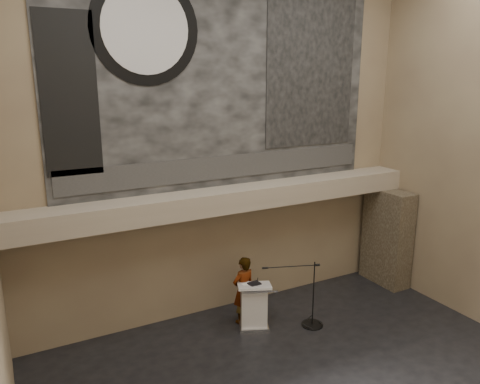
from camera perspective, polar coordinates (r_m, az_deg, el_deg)
wall_back at (r=11.10m, az=-1.94°, el=6.17°), size 10.00×0.02×8.50m
soffit at (r=11.01m, az=-0.97°, el=-0.80°), size 10.00×0.80×0.50m
sprinkler_left at (r=10.45m, az=-8.70°, el=-3.41°), size 0.04×0.04×0.06m
sprinkler_right at (r=12.00m, az=7.26°, el=-1.03°), size 0.04×0.04×0.06m
banner at (r=10.96m, az=-1.94°, el=13.67°), size 8.00×0.05×5.00m
banner_text_strip at (r=11.14m, az=-1.76°, el=3.07°), size 7.76×0.02×0.55m
banner_clock_rim at (r=10.30m, az=-11.45°, el=18.94°), size 2.30×0.02×2.30m
banner_clock_face at (r=10.28m, az=-11.41°, el=18.95°), size 1.84×0.02×1.84m
banner_building_print at (r=12.17m, az=8.67°, el=14.07°), size 2.60×0.02×3.60m
banner_brick_print at (r=9.92m, az=-20.10°, el=11.02°), size 1.10×0.02×3.20m
stone_pier at (r=13.82m, az=17.48°, el=-5.24°), size 0.60×1.40×2.70m
lectern at (r=11.22m, az=1.68°, el=-13.71°), size 0.91×0.80×1.14m
binder at (r=10.96m, az=1.76°, el=-11.11°), size 0.28×0.23×0.04m
papers at (r=10.92m, az=1.12°, el=-11.30°), size 0.26×0.33×0.00m
speaker_person at (r=11.32m, az=0.42°, el=-11.85°), size 0.66×0.49×1.66m
mic_stand at (r=11.56m, az=8.62°, el=-14.70°), size 1.42×0.69×1.61m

